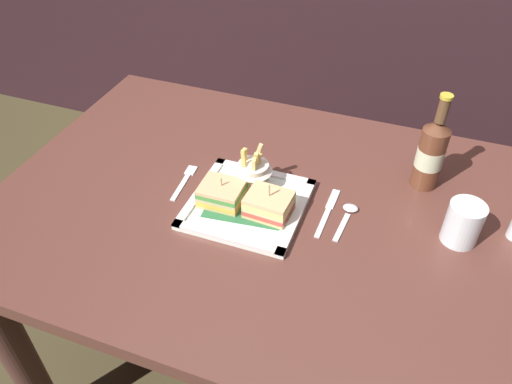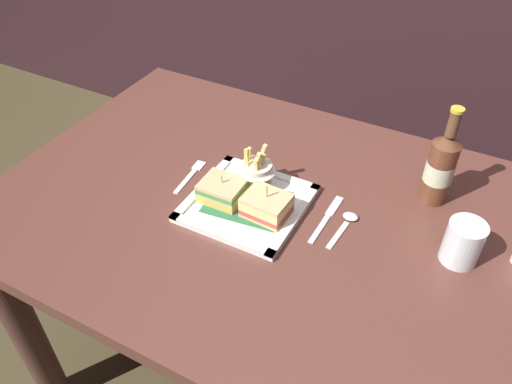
# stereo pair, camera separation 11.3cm
# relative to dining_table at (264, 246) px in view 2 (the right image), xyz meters

# --- Properties ---
(ground_plane) EXTENTS (6.00, 6.00, 0.00)m
(ground_plane) POSITION_rel_dining_table_xyz_m (0.00, 0.00, -0.62)
(ground_plane) COLOR #443B23
(dining_table) EXTENTS (1.26, 0.89, 0.76)m
(dining_table) POSITION_rel_dining_table_xyz_m (0.00, 0.00, 0.00)
(dining_table) COLOR brown
(dining_table) RESTS_ON ground_plane
(square_plate) EXTENTS (0.26, 0.26, 0.02)m
(square_plate) POSITION_rel_dining_table_xyz_m (-0.03, -0.02, 0.15)
(square_plate) COLOR white
(square_plate) RESTS_ON dining_table
(sandwich_half_left) EXTENTS (0.10, 0.08, 0.07)m
(sandwich_half_left) POSITION_rel_dining_table_xyz_m (-0.09, -0.04, 0.18)
(sandwich_half_left) COLOR tan
(sandwich_half_left) RESTS_ON square_plate
(sandwich_half_right) EXTENTS (0.10, 0.09, 0.08)m
(sandwich_half_right) POSITION_rel_dining_table_xyz_m (0.02, -0.04, 0.18)
(sandwich_half_right) COLOR #E4B77B
(sandwich_half_right) RESTS_ON square_plate
(fries_cup) EXTENTS (0.09, 0.09, 0.11)m
(fries_cup) POSITION_rel_dining_table_xyz_m (-0.04, 0.04, 0.20)
(fries_cup) COLOR silver
(fries_cup) RESTS_ON square_plate
(beer_bottle) EXTENTS (0.06, 0.06, 0.24)m
(beer_bottle) POSITION_rel_dining_table_xyz_m (0.34, 0.20, 0.23)
(beer_bottle) COLOR brown
(beer_bottle) RESTS_ON dining_table
(water_glass) EXTENTS (0.08, 0.08, 0.10)m
(water_glass) POSITION_rel_dining_table_xyz_m (0.43, 0.04, 0.18)
(water_glass) COLOR silver
(water_glass) RESTS_ON dining_table
(fork) EXTENTS (0.03, 0.14, 0.00)m
(fork) POSITION_rel_dining_table_xyz_m (-0.21, 0.01, 0.14)
(fork) COLOR silver
(fork) RESTS_ON dining_table
(knife) EXTENTS (0.02, 0.17, 0.00)m
(knife) POSITION_rel_dining_table_xyz_m (0.14, 0.03, 0.14)
(knife) COLOR silver
(knife) RESTS_ON dining_table
(spoon) EXTENTS (0.04, 0.13, 0.01)m
(spoon) POSITION_rel_dining_table_xyz_m (0.19, 0.03, 0.15)
(spoon) COLOR silver
(spoon) RESTS_ON dining_table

